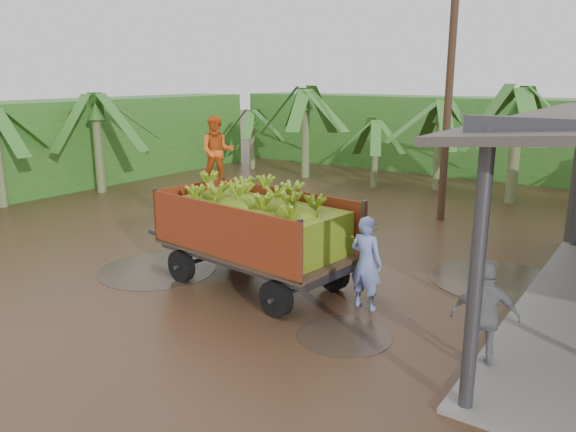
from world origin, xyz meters
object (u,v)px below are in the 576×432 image
object	(u,v)px
man_blue	(366,263)
utility_pole	(449,85)
banana_trailer	(254,227)
man_grey	(485,316)

from	to	relation	value
man_blue	utility_pole	world-z (taller)	utility_pole
banana_trailer	utility_pole	world-z (taller)	utility_pole
man_blue	man_grey	bearing A→B (deg)	162.61
man_grey	utility_pole	xyz separation A→B (m)	(-3.92, 8.92, 3.42)
banana_trailer	man_grey	xyz separation A→B (m)	(5.28, -0.82, -0.46)
banana_trailer	utility_pole	distance (m)	8.73
banana_trailer	man_blue	world-z (taller)	banana_trailer
man_grey	utility_pole	world-z (taller)	utility_pole
man_blue	utility_pole	xyz separation A→B (m)	(-1.27, 7.84, 3.35)
utility_pole	man_blue	bearing A→B (deg)	-80.83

